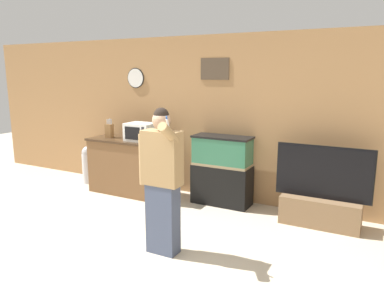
% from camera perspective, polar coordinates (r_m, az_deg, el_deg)
% --- Properties ---
extents(ground_plane, '(18.00, 18.00, 0.00)m').
position_cam_1_polar(ground_plane, '(4.06, -15.65, -18.65)').
color(ground_plane, beige).
extents(wall_back_paneled, '(10.00, 0.08, 2.60)m').
position_cam_1_polar(wall_back_paneled, '(6.04, 3.44, 4.87)').
color(wall_back_paneled, '#A87A4C').
rests_on(wall_back_paneled, ground_plane).
extents(counter_island, '(1.50, 0.57, 0.93)m').
position_cam_1_polar(counter_island, '(6.39, -9.23, -2.53)').
color(counter_island, brown).
rests_on(counter_island, ground_plane).
extents(microwave, '(0.46, 0.37, 0.29)m').
position_cam_1_polar(microwave, '(6.15, -7.79, 2.75)').
color(microwave, white).
rests_on(microwave, counter_island).
extents(knife_block, '(0.13, 0.09, 0.33)m').
position_cam_1_polar(knife_block, '(6.55, -12.48, 2.94)').
color(knife_block, brown).
rests_on(knife_block, counter_island).
extents(aquarium_on_stand, '(0.91, 0.39, 1.08)m').
position_cam_1_polar(aquarium_on_stand, '(5.80, 4.59, -3.10)').
color(aquarium_on_stand, black).
rests_on(aquarium_on_stand, ground_plane).
extents(tv_on_stand, '(1.24, 0.40, 1.09)m').
position_cam_1_polar(tv_on_stand, '(5.33, 19.03, -7.58)').
color(tv_on_stand, brown).
rests_on(tv_on_stand, ground_plane).
extents(person_standing, '(0.52, 0.39, 1.66)m').
position_cam_1_polar(person_standing, '(4.16, -4.67, -4.49)').
color(person_standing, '#424C66').
rests_on(person_standing, ground_plane).
extents(trash_bin, '(0.25, 0.25, 0.70)m').
position_cam_1_polar(trash_bin, '(7.21, -15.44, -2.05)').
color(trash_bin, '#B7B7BC').
rests_on(trash_bin, ground_plane).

